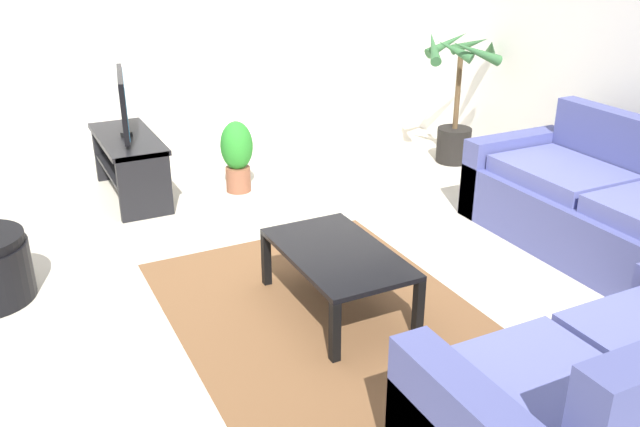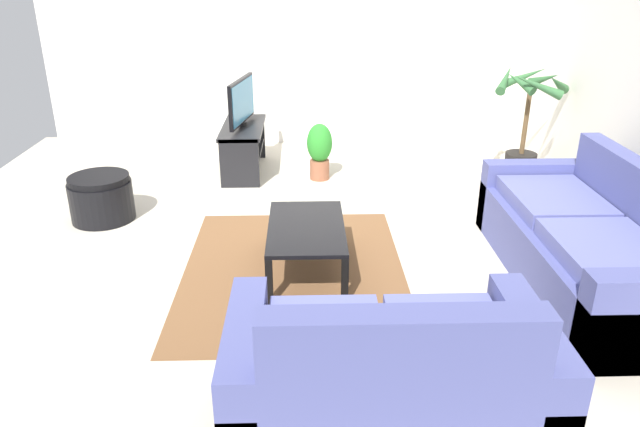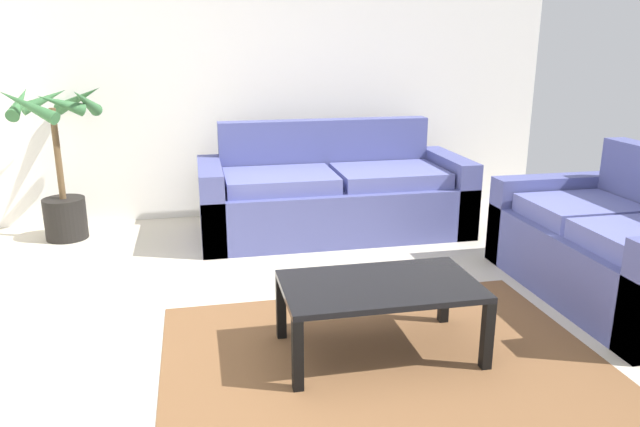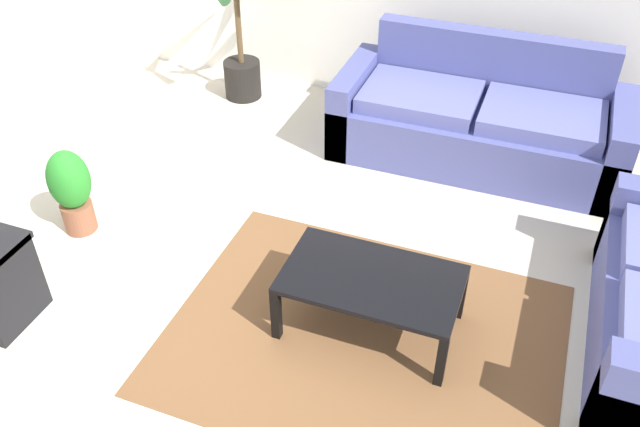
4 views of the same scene
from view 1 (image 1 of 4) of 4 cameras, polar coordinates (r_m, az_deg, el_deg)
ground_plane at (r=4.54m, az=-4.91°, el=-5.09°), size 6.60×6.60×0.00m
wall_back at (r=5.86m, az=23.75°, el=13.51°), size 6.00×0.06×2.70m
wall_left at (r=6.93m, az=-15.08°, el=15.84°), size 0.06×6.00×2.70m
couch_main at (r=5.07m, az=23.63°, el=-0.18°), size 2.18×0.90×0.90m
couch_loveseat at (r=3.13m, az=23.46°, el=-15.11°), size 0.90×1.59×0.90m
tv_stand at (r=5.90m, az=-15.73°, el=4.54°), size 1.10×0.45×0.53m
tv at (r=5.78m, az=-16.19°, el=8.87°), size 0.85×0.20×0.52m
coffee_table at (r=3.98m, az=1.47°, el=-3.78°), size 0.98×0.57×0.39m
area_rug at (r=4.11m, az=0.18°, el=-8.22°), size 2.20×1.70×0.01m
potted_palm at (r=6.62m, az=11.45°, el=9.01°), size 0.77×0.80×1.25m
potted_plant_small at (r=5.85m, az=-6.99°, el=5.03°), size 0.28×0.28×0.62m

